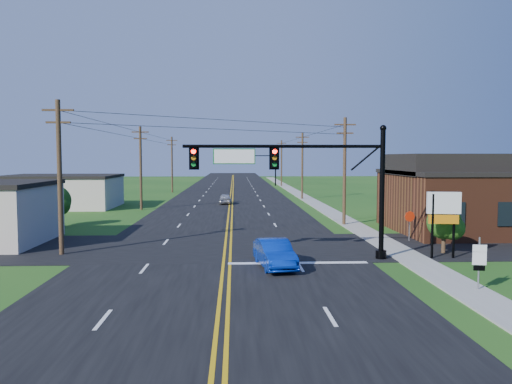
{
  "coord_description": "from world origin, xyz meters",
  "views": [
    {
      "loc": [
        0.61,
        -19.27,
        5.7
      ],
      "look_at": [
        1.87,
        10.0,
        3.65
      ],
      "focal_mm": 35.0,
      "sensor_mm": 36.0,
      "label": 1
    }
  ],
  "objects_px": {
    "route_sign": "(479,260)",
    "stop_sign": "(410,220)",
    "signal_mast_main": "(302,175)",
    "signal_mast_far": "(254,163)",
    "blue_car": "(275,254)"
  },
  "relations": [
    {
      "from": "signal_mast_main",
      "to": "blue_car",
      "type": "distance_m",
      "value": 4.79
    },
    {
      "from": "signal_mast_far",
      "to": "route_sign",
      "type": "relative_size",
      "value": 4.74
    },
    {
      "from": "signal_mast_far",
      "to": "blue_car",
      "type": "relative_size",
      "value": 2.54
    },
    {
      "from": "blue_car",
      "to": "signal_mast_main",
      "type": "bearing_deg",
      "value": 41.19
    },
    {
      "from": "signal_mast_far",
      "to": "blue_car",
      "type": "xyz_separation_m",
      "value": [
        -1.78,
        -73.96,
        -3.83
      ]
    },
    {
      "from": "route_sign",
      "to": "signal_mast_far",
      "type": "bearing_deg",
      "value": 103.44
    },
    {
      "from": "blue_car",
      "to": "route_sign",
      "type": "bearing_deg",
      "value": -38.35
    },
    {
      "from": "signal_mast_main",
      "to": "signal_mast_far",
      "type": "xyz_separation_m",
      "value": [
        0.1,
        72.0,
        -0.2
      ]
    },
    {
      "from": "route_sign",
      "to": "stop_sign",
      "type": "height_order",
      "value": "route_sign"
    },
    {
      "from": "signal_mast_main",
      "to": "signal_mast_far",
      "type": "height_order",
      "value": "same"
    },
    {
      "from": "signal_mast_far",
      "to": "stop_sign",
      "type": "relative_size",
      "value": 5.3
    },
    {
      "from": "signal_mast_main",
      "to": "blue_car",
      "type": "xyz_separation_m",
      "value": [
        -1.68,
        -1.96,
        -4.04
      ]
    },
    {
      "from": "signal_mast_main",
      "to": "stop_sign",
      "type": "xyz_separation_m",
      "value": [
        8.1,
        5.73,
        -3.26
      ]
    },
    {
      "from": "blue_car",
      "to": "route_sign",
      "type": "distance_m",
      "value": 9.65
    },
    {
      "from": "blue_car",
      "to": "route_sign",
      "type": "height_order",
      "value": "route_sign"
    }
  ]
}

